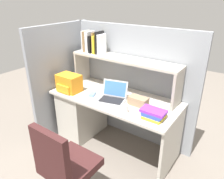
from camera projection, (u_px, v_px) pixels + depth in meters
The scene contains 13 objects.
ground_plane at pixel (114, 145), 2.94m from camera, with size 8.00×8.00×0.00m, color slate.
desk at pixel (91, 111), 2.98m from camera, with size 1.60×0.70×0.73m.
cubicle_partition_rear at pixel (130, 84), 2.91m from camera, with size 1.84×0.05×1.55m, color gray.
cubicle_partition_left at pixel (63, 80), 3.03m from camera, with size 0.05×1.06×1.55m, color gray.
overhead_hutch at pixel (124, 66), 2.65m from camera, with size 1.44×0.28×0.45m.
reference_books_on_shelf at pixel (94, 43), 2.80m from camera, with size 0.31×0.17×0.28m.
laptop at pixel (113, 96), 2.55m from camera, with size 0.36×0.33×0.22m.
backpack at pixel (69, 83), 2.77m from camera, with size 0.30×0.23×0.22m.
computer_mouse at pixel (92, 94), 2.67m from camera, with size 0.06×0.10×0.03m, color #7299C6.
paper_cup at pixel (125, 109), 2.28m from camera, with size 0.08×0.08×0.09m, color white.
tissue_box at pixel (138, 101), 2.43m from camera, with size 0.22×0.12×0.10m, color #9E7F60.
desk_book_stack at pixel (154, 114), 2.18m from camera, with size 0.25×0.20×0.09m.
office_chair at pixel (67, 173), 1.96m from camera, with size 0.52×0.52×0.93m.
Camera 1 is at (1.35, -1.95, 1.89)m, focal length 34.43 mm.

